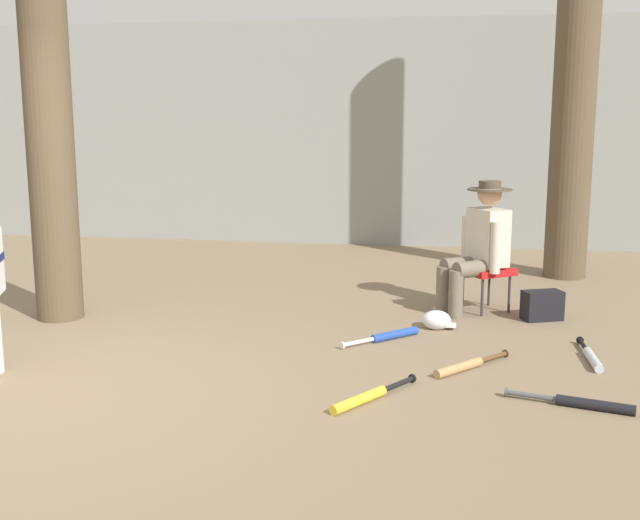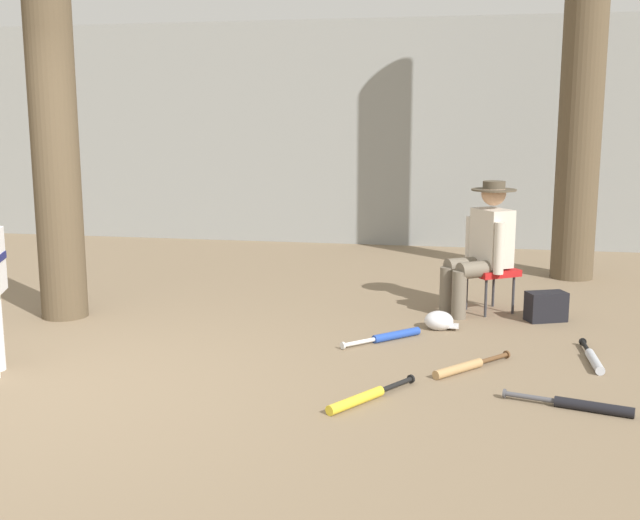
% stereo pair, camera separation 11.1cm
% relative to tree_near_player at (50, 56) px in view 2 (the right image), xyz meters
% --- Properties ---
extents(ground_plane, '(60.00, 60.00, 0.00)m').
position_rel_tree_near_player_xyz_m(ground_plane, '(0.84, -1.88, -2.27)').
color(ground_plane, '#7F6B51').
extents(concrete_back_wall, '(18.00, 0.36, 3.07)m').
position_rel_tree_near_player_xyz_m(concrete_back_wall, '(0.84, 4.66, -0.74)').
color(concrete_back_wall, gray).
rests_on(concrete_back_wall, ground).
extents(tree_near_player, '(0.59, 0.59, 5.14)m').
position_rel_tree_near_player_xyz_m(tree_near_player, '(0.00, 0.00, 0.00)').
color(tree_near_player, brown).
rests_on(tree_near_player, ground).
extents(tree_behind_spectator, '(0.64, 0.64, 4.76)m').
position_rel_tree_near_player_xyz_m(tree_behind_spectator, '(4.69, 2.63, -0.21)').
color(tree_behind_spectator, brown).
rests_on(tree_behind_spectator, ground).
extents(folding_stool, '(0.56, 0.56, 0.41)m').
position_rel_tree_near_player_xyz_m(folding_stool, '(3.75, 0.89, -1.91)').
color(folding_stool, red).
rests_on(folding_stool, ground).
extents(seated_spectator, '(0.65, 0.59, 1.20)m').
position_rel_tree_near_player_xyz_m(seated_spectator, '(3.67, 0.84, -1.63)').
color(seated_spectator, '#6B6051').
rests_on(seated_spectator, ground).
extents(handbag_beside_stool, '(0.38, 0.30, 0.26)m').
position_rel_tree_near_player_xyz_m(handbag_beside_stool, '(4.23, 0.64, -2.14)').
color(handbag_beside_stool, black).
rests_on(handbag_beside_stool, ground).
extents(bat_black_composite, '(0.77, 0.26, 0.07)m').
position_rel_tree_near_player_xyz_m(bat_black_composite, '(4.26, -1.51, -2.24)').
color(bat_black_composite, black).
rests_on(bat_black_composite, ground).
extents(bat_blue_youth, '(0.59, 0.58, 0.07)m').
position_rel_tree_near_player_xyz_m(bat_blue_youth, '(2.95, -0.21, -2.24)').
color(bat_blue_youth, '#2347AD').
rests_on(bat_blue_youth, ground).
extents(bat_aluminum_silver, '(0.08, 0.73, 0.07)m').
position_rel_tree_near_player_xyz_m(bat_aluminum_silver, '(4.46, -0.53, -2.24)').
color(bat_aluminum_silver, '#B7BCC6').
rests_on(bat_aluminum_silver, ground).
extents(bat_yellow_trainer, '(0.49, 0.71, 0.07)m').
position_rel_tree_near_player_xyz_m(bat_yellow_trainer, '(2.92, -1.63, -2.24)').
color(bat_yellow_trainer, yellow).
rests_on(bat_yellow_trainer, ground).
extents(bat_wood_tan, '(0.55, 0.62, 0.07)m').
position_rel_tree_near_player_xyz_m(bat_wood_tan, '(3.54, -0.89, -2.24)').
color(bat_wood_tan, tan).
rests_on(bat_wood_tan, ground).
extents(batting_helmet_white, '(0.29, 0.22, 0.17)m').
position_rel_tree_near_player_xyz_m(batting_helmet_white, '(3.32, 0.20, -2.20)').
color(batting_helmet_white, silver).
rests_on(batting_helmet_white, ground).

